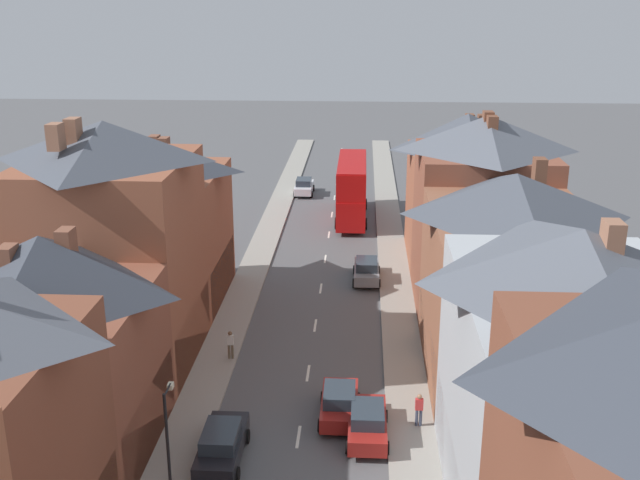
% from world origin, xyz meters
% --- Properties ---
extents(pavement_left, '(2.20, 104.00, 0.14)m').
position_xyz_m(pavement_left, '(-5.10, 38.00, 0.07)').
color(pavement_left, gray).
rests_on(pavement_left, ground).
extents(pavement_right, '(2.20, 104.00, 0.14)m').
position_xyz_m(pavement_right, '(5.10, 38.00, 0.07)').
color(pavement_right, gray).
rests_on(pavement_right, ground).
extents(centre_line_dashes, '(0.14, 97.80, 0.01)m').
position_xyz_m(centre_line_dashes, '(0.00, 36.00, 0.01)').
color(centre_line_dashes, silver).
rests_on(centre_line_dashes, ground).
extents(terrace_row_left, '(8.00, 51.85, 13.42)m').
position_xyz_m(terrace_row_left, '(-10.18, 12.34, 5.63)').
color(terrace_row_left, '#935138').
rests_on(terrace_row_left, ground).
extents(terrace_row_right, '(8.00, 59.64, 14.29)m').
position_xyz_m(terrace_row_right, '(10.19, 16.68, 5.90)').
color(terrace_row_right, '#A36042').
rests_on(terrace_row_right, ground).
extents(double_decker_bus_lead, '(2.74, 10.80, 5.30)m').
position_xyz_m(double_decker_bus_lead, '(1.79, 52.68, 2.82)').
color(double_decker_bus_lead, '#B70F0F').
rests_on(double_decker_bus_lead, ground).
extents(car_near_blue, '(1.90, 4.30, 1.61)m').
position_xyz_m(car_near_blue, '(-3.10, 61.15, 0.81)').
color(car_near_blue, silver).
rests_on(car_near_blue, ground).
extents(car_near_silver, '(1.90, 4.13, 1.62)m').
position_xyz_m(car_near_silver, '(3.10, 18.11, 0.82)').
color(car_near_silver, maroon).
rests_on(car_near_silver, ground).
extents(car_parked_left_a, '(1.90, 4.49, 1.64)m').
position_xyz_m(car_parked_left_a, '(-3.10, 15.99, 0.83)').
color(car_parked_left_a, black).
rests_on(car_parked_left_a, ground).
extents(car_parked_right_a, '(1.90, 4.21, 1.60)m').
position_xyz_m(car_parked_right_a, '(3.10, 37.60, 0.81)').
color(car_parked_right_a, gray).
rests_on(car_parked_right_a, ground).
extents(car_mid_black, '(1.90, 3.99, 1.63)m').
position_xyz_m(car_mid_black, '(1.80, 19.68, 0.82)').
color(car_mid_black, maroon).
rests_on(car_mid_black, ground).
extents(pedestrian_mid_right, '(0.36, 0.22, 1.61)m').
position_xyz_m(pedestrian_mid_right, '(5.46, 19.04, 1.03)').
color(pedestrian_mid_right, '#3D4256').
rests_on(pedestrian_mid_right, pavement_right).
extents(pedestrian_far_left, '(0.36, 0.22, 1.61)m').
position_xyz_m(pedestrian_far_left, '(-4.31, 25.19, 1.03)').
color(pedestrian_far_left, brown).
rests_on(pedestrian_far_left, pavement_left).
extents(street_lamp, '(0.20, 1.12, 5.50)m').
position_xyz_m(street_lamp, '(-4.25, 12.12, 3.24)').
color(street_lamp, black).
rests_on(street_lamp, ground).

